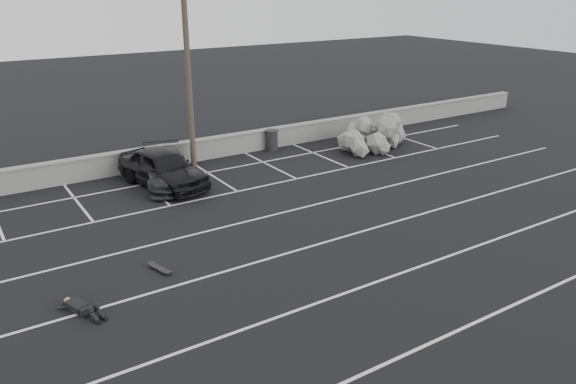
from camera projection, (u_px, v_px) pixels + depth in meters
ground at (354, 290)px, 16.13m from camera, size 120.00×120.00×0.00m
seawall at (170, 154)px, 26.96m from camera, size 50.00×0.45×1.06m
stall_lines at (272, 236)px, 19.56m from camera, size 36.00×20.05×0.01m
car_left at (163, 168)px, 24.08m from camera, size 3.01×5.14×1.64m
car_right at (167, 169)px, 24.41m from camera, size 3.09×5.10×1.38m
utility_pole at (188, 61)px, 25.21m from camera, size 1.31×0.26×9.85m
trash_bin at (272, 140)px, 29.43m from camera, size 0.74×0.74×1.07m
riprap_pile at (376, 137)px, 30.03m from camera, size 4.82×3.73×1.47m
person at (77, 303)px, 15.10m from camera, size 2.25×2.65×0.42m
skateboard at (160, 269)px, 17.18m from camera, size 0.44×0.87×0.10m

